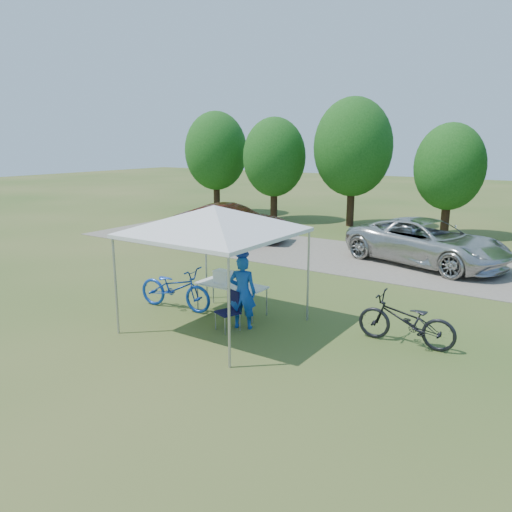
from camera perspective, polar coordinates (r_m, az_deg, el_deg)
The scene contains 13 objects.
ground at distance 11.34m, azimuth -4.56°, elevation -8.01°, with size 100.00×100.00×0.00m, color #2D5119.
gravel_strip at distance 18.02m, azimuth 11.41°, elevation -0.23°, with size 24.00×5.00×0.02m, color gray.
canopy at distance 10.68m, azimuth -4.82°, elevation 5.39°, with size 4.53×4.53×3.00m.
treeline at distance 23.36m, azimuth 16.97°, elevation 11.19°, with size 24.89×4.28×6.30m.
folding_table at distance 12.00m, azimuth -2.82°, elevation -3.45°, with size 1.72×0.72×0.71m.
folding_chair at distance 11.01m, azimuth -2.96°, elevation -5.83°, with size 0.56×0.59×0.86m.
cooler at distance 12.09m, azimuth -3.80°, elevation -2.35°, with size 0.43×0.29×0.31m.
ice_cream_cup at distance 11.70m, azimuth -1.36°, elevation -3.47°, with size 0.09×0.09×0.06m, color gold.
cyclist at distance 10.96m, azimuth -1.54°, elevation -4.17°, with size 0.60×0.39×1.64m, color #1444A4.
bike_blue at distance 12.44m, azimuth -9.23°, elevation -3.62°, with size 0.71×2.03×1.07m, color #133BA6.
bike_dark at distance 10.61m, azimuth 16.76°, elevation -7.06°, with size 0.69×1.98×1.04m, color black.
minivan at distance 17.56m, azimuth 18.98°, elevation 1.52°, with size 2.50×5.41×1.50m, color beige.
sedan at distance 20.56m, azimuth -2.85°, elevation 3.81°, with size 1.59×4.55×1.50m, color #44170B.
Camera 1 is at (6.62, -8.26, 4.07)m, focal length 35.00 mm.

